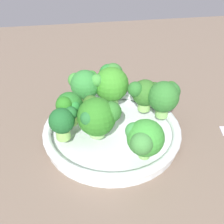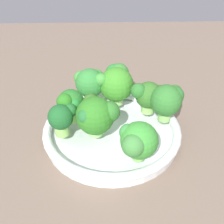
# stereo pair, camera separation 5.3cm
# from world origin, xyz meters

# --- Properties ---
(ground_plane) EXTENTS (1.30, 1.30, 0.03)m
(ground_plane) POSITION_xyz_m (0.00, 0.00, -0.01)
(ground_plane) COLOR #746151
(bowl) EXTENTS (0.25, 0.25, 0.03)m
(bowl) POSITION_xyz_m (-0.04, 0.02, 0.01)
(bowl) COLOR silver
(bowl) RESTS_ON ground_plane
(broccoli_floret_0) EXTENTS (0.06, 0.07, 0.07)m
(broccoli_floret_0) POSITION_xyz_m (-0.00, -0.07, 0.07)
(broccoli_floret_0) COLOR #8FD469
(broccoli_floret_0) RESTS_ON bowl
(broccoli_floret_1) EXTENTS (0.07, 0.07, 0.07)m
(broccoli_floret_1) POSITION_xyz_m (-0.07, -0.00, 0.07)
(broccoli_floret_1) COLOR #91D371
(broccoli_floret_1) RESTS_ON bowl
(broccoli_floret_2) EXTENTS (0.07, 0.08, 0.08)m
(broccoli_floret_2) POSITION_xyz_m (-0.03, 0.10, 0.07)
(broccoli_floret_2) COLOR #99D772
(broccoli_floret_2) RESTS_ON bowl
(broccoli_floret_3) EXTENTS (0.07, 0.06, 0.07)m
(broccoli_floret_3) POSITION_xyz_m (-0.08, 0.10, 0.07)
(broccoli_floret_3) COLOR #87BA50
(broccoli_floret_3) RESTS_ON bowl
(broccoli_floret_4) EXTENTS (0.05, 0.04, 0.06)m
(broccoli_floret_4) POSITION_xyz_m (-0.12, 0.00, 0.06)
(broccoli_floret_4) COLOR #91C860
(broccoli_floret_4) RESTS_ON bowl
(broccoli_floret_5) EXTENTS (0.05, 0.05, 0.06)m
(broccoli_floret_5) POSITION_xyz_m (-0.11, 0.04, 0.07)
(broccoli_floret_5) COLOR #92C656
(broccoli_floret_5) RESTS_ON bowl
(broccoli_floret_6) EXTENTS (0.06, 0.05, 0.06)m
(broccoli_floret_6) POSITION_xyz_m (0.03, 0.06, 0.07)
(broccoli_floret_6) COLOR #95CE68
(broccoli_floret_6) RESTS_ON bowl
(broccoli_floret_7) EXTENTS (0.06, 0.06, 0.07)m
(broccoli_floret_7) POSITION_xyz_m (0.06, 0.04, 0.07)
(broccoli_floret_7) COLOR #87C563
(broccoli_floret_7) RESTS_ON bowl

